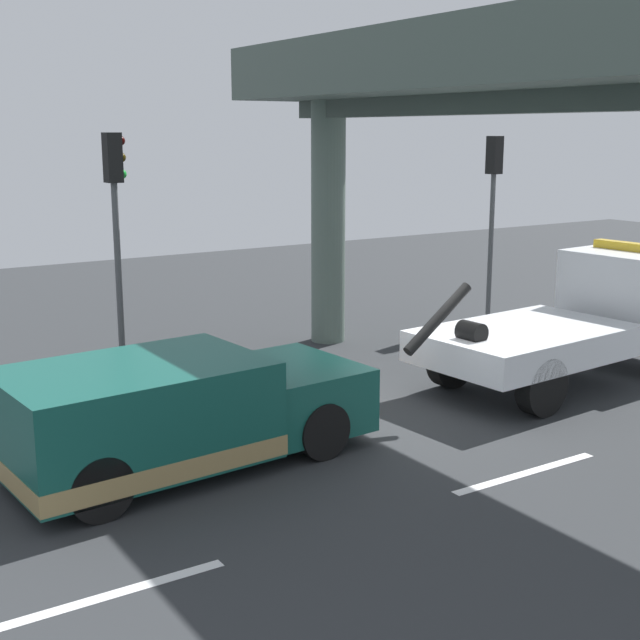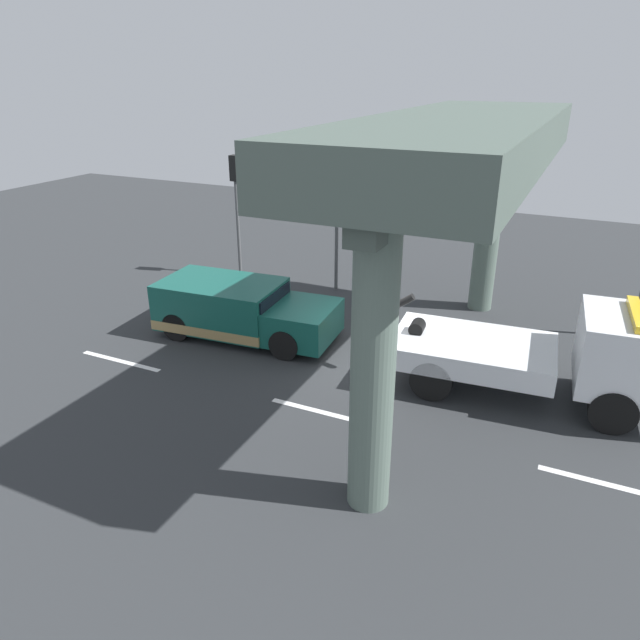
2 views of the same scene
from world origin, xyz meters
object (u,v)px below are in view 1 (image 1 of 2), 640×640
at_px(towed_van_green, 174,415).
at_px(traffic_light_mid, 494,188).
at_px(traffic_light_far, 116,203).
at_px(tow_truck_white, 591,314).
at_px(traffic_cone_orange, 337,381).

height_order(towed_van_green, traffic_light_mid, traffic_light_mid).
relative_size(towed_van_green, traffic_light_far, 1.16).
relative_size(tow_truck_white, traffic_light_far, 1.59).
bearing_deg(traffic_cone_orange, tow_truck_white, -15.75).
height_order(traffic_light_far, traffic_light_mid, traffic_light_far).
bearing_deg(traffic_light_mid, towed_van_green, -155.68).
distance_m(traffic_light_mid, traffic_cone_orange, 8.11).
xyz_separation_m(traffic_light_far, traffic_light_mid, (9.50, 0.00, -0.06)).
distance_m(towed_van_green, traffic_light_mid, 11.81).
bearing_deg(towed_van_green, traffic_light_far, 77.93).
relative_size(traffic_light_mid, traffic_cone_orange, 6.67).
bearing_deg(towed_van_green, tow_truck_white, 0.42).
xyz_separation_m(tow_truck_white, traffic_light_mid, (1.85, 4.69, 2.09)).
relative_size(traffic_light_far, traffic_cone_orange, 6.81).
height_order(tow_truck_white, traffic_light_far, traffic_light_far).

